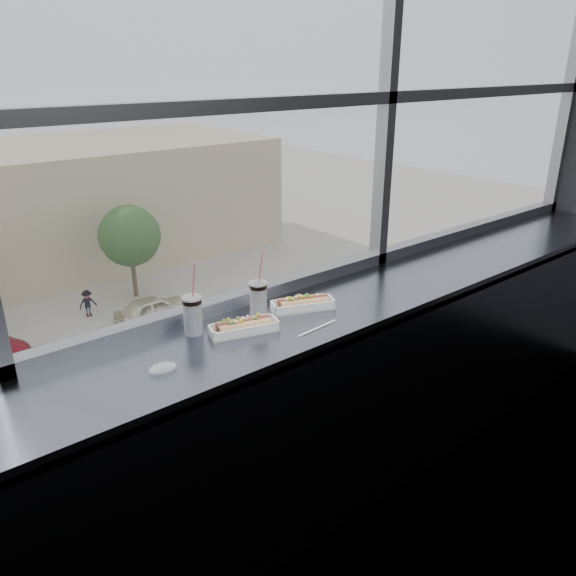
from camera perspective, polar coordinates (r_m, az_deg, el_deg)
wall_back_lower at (r=2.92m, az=-5.24°, el=-11.77°), size 6.00×0.00×6.00m
window_glass at (r=2.45m, az=-7.08°, el=24.90°), size 6.00×0.00×6.00m
window_mullions at (r=2.44m, az=-6.80°, el=24.93°), size 6.00×0.08×2.40m
counter at (r=2.46m, az=-2.04°, el=-4.51°), size 6.00×0.55×0.06m
counter_fascia at (r=2.58m, az=1.71°, el=-16.90°), size 6.00×0.04×1.04m
hotdog_tray_left at (r=2.39m, az=-4.51°, el=-3.88°), size 0.31×0.18×0.07m
hotdog_tray_right at (r=2.60m, az=1.52°, el=-1.56°), size 0.31×0.20×0.07m
soda_cup_left at (r=2.38m, az=-9.66°, el=-2.54°), size 0.09×0.09×0.32m
soda_cup_right at (r=2.51m, az=-3.03°, el=-0.99°), size 0.08×0.08×0.31m
loose_straw at (r=2.43m, az=3.01°, el=-4.09°), size 0.23×0.02×0.01m
wrapper at (r=2.16m, az=-12.61°, el=-7.91°), size 0.10×0.07×0.03m
car_far_c at (r=31.09m, az=-13.50°, el=-1.65°), size 2.75×5.94×1.94m
car_near_d at (r=23.70m, az=-9.83°, el=-8.93°), size 2.74×6.41×2.12m
car_near_e at (r=25.59m, az=-2.13°, el=-6.33°), size 2.74×6.01×1.97m
pedestrian_d at (r=32.78m, az=-19.72°, el=-1.24°), size 0.82×0.62×1.85m
tree_right at (r=33.92m, az=-15.78°, el=5.10°), size 3.58×3.58×5.60m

